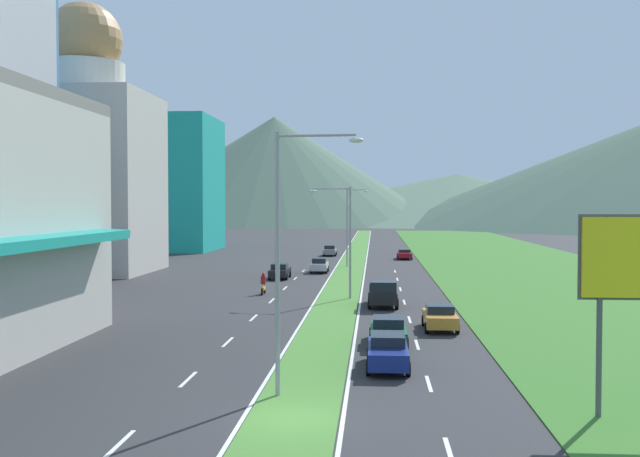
% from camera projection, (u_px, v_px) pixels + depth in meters
% --- Properties ---
extents(ground_plane, '(600.00, 600.00, 0.00)m').
position_uv_depth(ground_plane, '(292.00, 420.00, 25.56)').
color(ground_plane, '#2D2D30').
extents(grass_median, '(3.20, 240.00, 0.06)m').
position_uv_depth(grass_median, '(350.00, 268.00, 85.36)').
color(grass_median, '#477F33').
rests_on(grass_median, ground_plane).
extents(grass_verge_right, '(24.00, 240.00, 0.06)m').
position_uv_depth(grass_verge_right, '(531.00, 269.00, 83.84)').
color(grass_verge_right, '#387028').
rests_on(grass_verge_right, ground_plane).
extents(lane_dash_left_2, '(0.16, 2.80, 0.01)m').
position_uv_depth(lane_dash_left_2, '(119.00, 444.00, 22.99)').
color(lane_dash_left_2, silver).
rests_on(lane_dash_left_2, ground_plane).
extents(lane_dash_left_3, '(0.16, 2.80, 0.01)m').
position_uv_depth(lane_dash_left_3, '(188.00, 379.00, 31.49)').
color(lane_dash_left_3, silver).
rests_on(lane_dash_left_3, ground_plane).
extents(lane_dash_left_4, '(0.16, 2.80, 0.01)m').
position_uv_depth(lane_dash_left_4, '(228.00, 342.00, 39.98)').
color(lane_dash_left_4, silver).
rests_on(lane_dash_left_4, ground_plane).
extents(lane_dash_left_5, '(0.16, 2.80, 0.01)m').
position_uv_depth(lane_dash_left_5, '(254.00, 318.00, 48.48)').
color(lane_dash_left_5, silver).
rests_on(lane_dash_left_5, ground_plane).
extents(lane_dash_left_6, '(0.16, 2.80, 0.01)m').
position_uv_depth(lane_dash_left_6, '(272.00, 301.00, 56.97)').
color(lane_dash_left_6, silver).
rests_on(lane_dash_left_6, ground_plane).
extents(lane_dash_left_7, '(0.16, 2.80, 0.01)m').
position_uv_depth(lane_dash_left_7, '(285.00, 288.00, 65.47)').
color(lane_dash_left_7, silver).
rests_on(lane_dash_left_7, ground_plane).
extents(lane_dash_left_8, '(0.16, 2.80, 0.01)m').
position_uv_depth(lane_dash_left_8, '(295.00, 278.00, 73.96)').
color(lane_dash_left_8, silver).
rests_on(lane_dash_left_8, ground_plane).
extents(lane_dash_left_9, '(0.16, 2.80, 0.01)m').
position_uv_depth(lane_dash_left_9, '(303.00, 271.00, 82.46)').
color(lane_dash_left_9, silver).
rests_on(lane_dash_left_9, ground_plane).
extents(lane_dash_right_2, '(0.16, 2.80, 0.01)m').
position_uv_depth(lane_dash_right_2, '(449.00, 452.00, 22.24)').
color(lane_dash_right_2, silver).
rests_on(lane_dash_right_2, ground_plane).
extents(lane_dash_right_3, '(0.16, 2.80, 0.01)m').
position_uv_depth(lane_dash_right_3, '(429.00, 384.00, 30.73)').
color(lane_dash_right_3, silver).
rests_on(lane_dash_right_3, ground_plane).
extents(lane_dash_right_4, '(0.16, 2.80, 0.01)m').
position_uv_depth(lane_dash_right_4, '(417.00, 345.00, 39.23)').
color(lane_dash_right_4, silver).
rests_on(lane_dash_right_4, ground_plane).
extents(lane_dash_right_5, '(0.16, 2.80, 0.01)m').
position_uv_depth(lane_dash_right_5, '(409.00, 320.00, 47.72)').
color(lane_dash_right_5, silver).
rests_on(lane_dash_right_5, ground_plane).
extents(lane_dash_right_6, '(0.16, 2.80, 0.01)m').
position_uv_depth(lane_dash_right_6, '(404.00, 302.00, 56.22)').
color(lane_dash_right_6, silver).
rests_on(lane_dash_right_6, ground_plane).
extents(lane_dash_right_7, '(0.16, 2.80, 0.01)m').
position_uv_depth(lane_dash_right_7, '(400.00, 289.00, 64.71)').
color(lane_dash_right_7, silver).
rests_on(lane_dash_right_7, ground_plane).
extents(lane_dash_right_8, '(0.16, 2.80, 0.01)m').
position_uv_depth(lane_dash_right_8, '(397.00, 279.00, 73.21)').
color(lane_dash_right_8, silver).
rests_on(lane_dash_right_8, ground_plane).
extents(lane_dash_right_9, '(0.16, 2.80, 0.01)m').
position_uv_depth(lane_dash_right_9, '(395.00, 271.00, 81.70)').
color(lane_dash_right_9, silver).
rests_on(lane_dash_right_9, ground_plane).
extents(edge_line_median_left, '(0.16, 240.00, 0.01)m').
position_uv_depth(edge_line_median_left, '(335.00, 268.00, 85.49)').
color(edge_line_median_left, silver).
rests_on(edge_line_median_left, ground_plane).
extents(edge_line_median_right, '(0.16, 240.00, 0.01)m').
position_uv_depth(edge_line_median_right, '(365.00, 269.00, 85.23)').
color(edge_line_median_right, silver).
rests_on(edge_line_median_right, ground_plane).
extents(domed_building, '(14.30, 14.30, 29.36)m').
position_uv_depth(domed_building, '(85.00, 161.00, 80.50)').
color(domed_building, '#B7B2A8').
rests_on(domed_building, ground_plane).
extents(midrise_colored, '(16.69, 16.69, 21.36)m').
position_uv_depth(midrise_colored, '(164.00, 184.00, 119.16)').
color(midrise_colored, teal).
rests_on(midrise_colored, ground_plane).
extents(hill_far_left, '(129.96, 129.96, 40.64)m').
position_uv_depth(hill_far_left, '(274.00, 170.00, 281.44)').
color(hill_far_left, '#516B56').
rests_on(hill_far_left, ground_plane).
extents(hill_far_center, '(198.11, 198.11, 20.13)m').
position_uv_depth(hill_far_center, '(457.00, 198.00, 313.80)').
color(hill_far_center, '#516B56').
rests_on(hill_far_center, ground_plane).
extents(street_lamp_near, '(3.41, 0.47, 10.26)m').
position_uv_depth(street_lamp_near, '(287.00, 245.00, 28.42)').
color(street_lamp_near, '#99999E').
rests_on(street_lamp_near, ground_plane).
extents(street_lamp_mid, '(3.34, 0.47, 8.84)m').
position_uv_depth(street_lamp_mid, '(345.00, 234.00, 57.93)').
color(street_lamp_mid, '#99999E').
rests_on(street_lamp_mid, ground_plane).
extents(street_lamp_far, '(2.62, 0.29, 9.31)m').
position_uv_depth(street_lamp_far, '(349.00, 222.00, 87.44)').
color(street_lamp_far, '#99999E').
rests_on(street_lamp_far, ground_plane).
extents(car_0, '(1.88, 4.10, 1.59)m').
position_uv_depth(car_0, '(320.00, 265.00, 80.40)').
color(car_0, '#B2B2B7').
rests_on(car_0, ground_plane).
extents(car_1, '(1.88, 4.48, 1.51)m').
position_uv_depth(car_1, '(330.00, 250.00, 106.47)').
color(car_1, slate).
rests_on(car_1, ground_plane).
extents(car_2, '(1.99, 4.67, 1.34)m').
position_uv_depth(car_2, '(404.00, 254.00, 99.94)').
color(car_2, maroon).
rests_on(car_2, ground_plane).
extents(car_3, '(1.93, 4.59, 1.56)m').
position_uv_depth(car_3, '(388.00, 351.00, 33.56)').
color(car_3, navy).
rests_on(car_3, ground_plane).
extents(car_4, '(1.91, 4.78, 1.52)m').
position_uv_depth(car_4, '(280.00, 271.00, 73.91)').
color(car_4, black).
rests_on(car_4, ground_plane).
extents(car_5, '(2.03, 4.60, 1.43)m').
position_uv_depth(car_5, '(388.00, 330.00, 39.41)').
color(car_5, '#0C5128').
rests_on(car_5, ground_plane).
extents(car_6, '(1.98, 4.28, 1.48)m').
position_uv_depth(car_6, '(440.00, 317.00, 43.93)').
color(car_6, '#C6842D').
rests_on(car_6, ground_plane).
extents(pickup_truck_0, '(2.18, 5.40, 2.00)m').
position_uv_depth(pickup_truck_0, '(383.00, 293.00, 53.71)').
color(pickup_truck_0, black).
rests_on(pickup_truck_0, ground_plane).
extents(motorcycle_rider, '(0.36, 2.00, 1.80)m').
position_uv_depth(motorcycle_rider, '(263.00, 285.00, 61.06)').
color(motorcycle_rider, black).
rests_on(motorcycle_rider, ground_plane).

